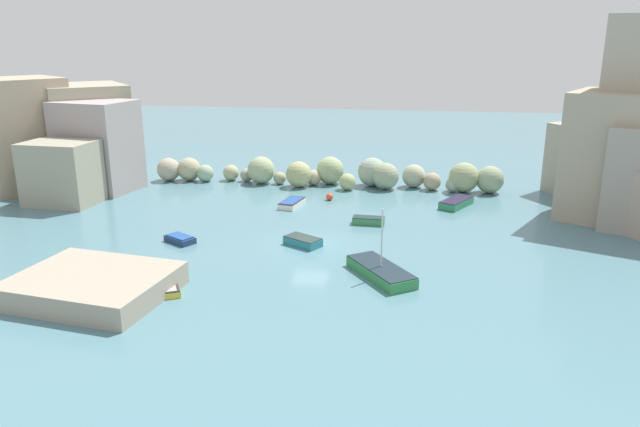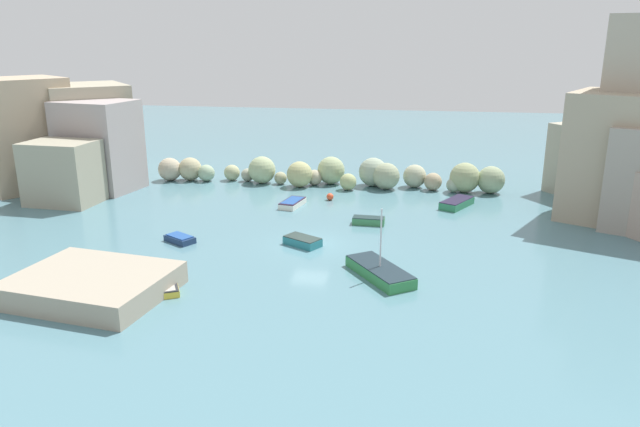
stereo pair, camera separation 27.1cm
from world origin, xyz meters
The scene contains 12 objects.
cove_water centered at (0.00, 0.00, 0.00)m, with size 160.00×160.00×0.00m, color slate.
cliff_headland_left centered at (-27.00, 13.70, 4.31)m, with size 17.10×16.85×10.27m.
rock_breakwater centered at (-0.19, 17.04, 1.20)m, with size 33.56×4.36×2.76m.
stone_dock centered at (-10.43, -10.37, 0.65)m, with size 8.20×6.64×1.30m, color #A49985.
channel_buoy centered at (-0.36, 11.83, 0.31)m, with size 0.63×0.63×0.63m, color #E04C28.
moored_boat_0 centered at (5.20, -5.07, 0.36)m, with size 4.55×5.31×4.27m.
moored_boat_1 centered at (-3.23, 9.37, 0.28)m, with size 1.92×3.23×0.54m.
moored_boat_2 centered at (3.61, 5.32, 0.29)m, with size 2.46×1.07×0.59m.
moored_boat_3 centered at (-7.03, -9.90, 0.24)m, with size 3.03×2.48×0.45m.
moored_boat_4 centered at (10.58, 11.52, 0.33)m, with size 3.11×3.98×0.66m.
moored_boat_5 centered at (-9.13, -1.00, 0.24)m, with size 2.49×2.14×0.50m.
moored_boat_6 centered at (-0.47, -0.26, 0.30)m, with size 2.85×2.41×0.60m.
Camera 2 is at (7.15, -38.64, 13.94)m, focal length 33.59 mm.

